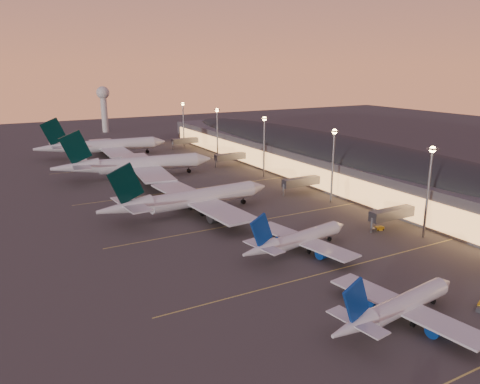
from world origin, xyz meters
The scene contains 11 objects.
ground centered at (0.00, 0.00, 0.00)m, with size 700.00×700.00×0.00m, color #43403E.
airliner_narrow_south centered at (-5.43, -28.84, 3.27)m, with size 35.37×31.85×12.63m.
airliner_narrow_north centered at (-1.23, 8.48, 3.36)m, with size 36.29×32.80×12.99m.
airliner_wide_near centered at (-12.90, 51.62, 4.95)m, with size 60.16×54.95×19.24m.
airliner_wide_mid centered at (-12.92, 110.33, 5.61)m, with size 68.10×62.42×21.78m.
airliner_wide_far centered at (-13.70, 165.38, 5.60)m, with size 67.95×61.81×21.77m.
terminal_building centered at (61.84, 72.47, 8.78)m, with size 56.35×255.00×17.46m.
light_masts centered at (36.00, 65.00, 17.55)m, with size 2.20×217.20×25.90m.
radar_tower centered at (10.00, 260.00, 21.87)m, with size 9.00×9.00×32.50m.
lane_markings centered at (0.00, 40.00, 0.01)m, with size 90.00×180.36×0.00m.
baggage_tug_c centered at (29.19, 10.52, 0.49)m, with size 3.82×2.21×1.07m.
Camera 1 is at (-69.08, -82.99, 46.71)m, focal length 35.00 mm.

